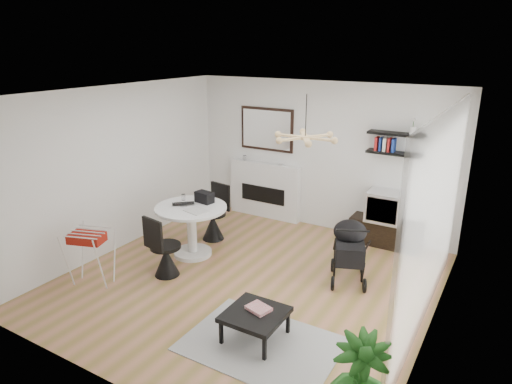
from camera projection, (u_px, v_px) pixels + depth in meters
The scene contains 25 objects.
floor at pixel (248, 281), 6.67m from camera, with size 5.00×5.00×0.00m, color olive.
ceiling at pixel (247, 94), 5.82m from camera, with size 5.00×5.00×0.00m, color white.
wall_back at pixel (320, 156), 8.29m from camera, with size 5.00×5.00×0.00m, color white.
wall_left at pixel (118, 169), 7.46m from camera, with size 5.00×5.00×0.00m, color white.
wall_right at pixel (440, 230), 5.03m from camera, with size 5.00×5.00×0.00m, color white.
sheer_curtain at pixel (434, 222), 5.25m from camera, with size 0.04×3.60×2.60m, color white.
fireplace at pixel (265, 183), 8.97m from camera, with size 1.50×0.17×2.16m.
shelf_lower at pixel (394, 153), 7.45m from camera, with size 0.90×0.25×0.04m, color black.
shelf_upper at pixel (396, 134), 7.35m from camera, with size 0.90×0.25×0.04m, color black.
pendant_lamp at pixel (305, 137), 5.90m from camera, with size 0.90×0.90×0.10m, color tan, non-canonical shape.
tv_console at pixel (385, 233), 7.80m from camera, with size 1.19×0.42×0.44m, color black.
crt_tv at pixel (386, 206), 7.67m from camera, with size 0.59×0.51×0.51m.
dining_table at pixel (192, 223), 7.33m from camera, with size 1.15×1.15×0.84m.
laptop at pixel (183, 205), 7.28m from camera, with size 0.35×0.23×0.03m, color black.
black_bag at pixel (204, 197), 7.41m from camera, with size 0.30×0.18×0.18m, color black.
newspaper at pixel (197, 211), 7.05m from camera, with size 0.33×0.28×0.01m, color silver.
drinking_glass at pixel (183, 197), 7.52m from camera, with size 0.06×0.06×0.10m, color white.
chair_far at pixel (214, 222), 8.03m from camera, with size 0.48×0.50×0.98m.
chair_near at pixel (165, 257), 6.75m from camera, with size 0.47×0.49×0.96m.
drying_rack at pixel (91, 256), 6.47m from camera, with size 0.68×0.66×0.83m.
stroller at pixel (349, 253), 6.60m from camera, with size 0.74×0.90×0.98m.
rug at pixel (261, 344), 5.26m from camera, with size 1.73×1.25×0.01m, color #9D9D9D.
coffee_table at pixel (255, 315), 5.28m from camera, with size 0.67×0.67×0.34m.
magazines at pixel (259, 308), 5.31m from camera, with size 0.27×0.21×0.04m, color #B72D38.
potted_plant at pixel (359, 382), 4.03m from camera, with size 0.51×0.51×0.91m, color #1E5919.
Camera 1 is at (3.12, -5.04, 3.32)m, focal length 32.00 mm.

